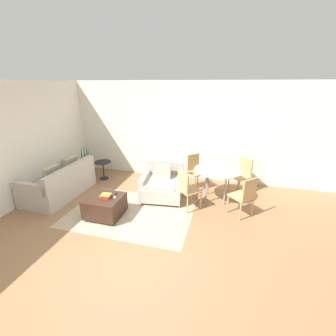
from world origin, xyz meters
name	(u,v)px	position (x,y,z in m)	size (l,w,h in m)	color
ground_plane	(127,243)	(0.00, 0.00, 0.00)	(20.00, 20.00, 0.00)	#936B47
wall_back	(172,131)	(0.00, 3.27, 1.38)	(12.00, 0.06, 2.75)	white
wall_left	(39,139)	(-2.97, 1.50, 1.38)	(0.06, 12.00, 2.75)	white
area_rug	(131,212)	(-0.35, 0.97, 0.00)	(2.66, 1.87, 0.01)	tan
couch	(61,184)	(-2.38, 1.29, 0.29)	(0.95, 1.76, 0.89)	#B2ADA3
armchair	(162,185)	(0.11, 1.86, 0.33)	(1.08, 1.05, 0.86)	#B2ADA3
ottoman	(105,206)	(-0.82, 0.72, 0.24)	(0.72, 0.69, 0.44)	#382319
book_stack	(105,196)	(-0.78, 0.71, 0.48)	(0.23, 0.20, 0.07)	#B72D28
tv_remote_primary	(114,196)	(-0.62, 0.80, 0.45)	(0.12, 0.16, 0.01)	#B7B7BC
tv_remote_secondary	(115,194)	(-0.64, 0.88, 0.45)	(0.05, 0.14, 0.01)	black
potted_plant	(87,169)	(-2.47, 2.54, 0.22)	(0.43, 0.43, 1.06)	#333338
side_table	(103,167)	(-1.89, 2.50, 0.38)	(0.49, 0.49, 0.53)	black
dining_table	(217,173)	(1.41, 2.07, 0.69)	(1.09, 1.09, 0.78)	#8C9E99
dining_chair_near_left	(187,188)	(0.79, 1.46, 0.52)	(0.59, 0.59, 0.90)	tan
dining_chair_near_right	(245,194)	(2.02, 1.46, 0.52)	(0.59, 0.59, 0.90)	tan
dining_chair_far_left	(195,169)	(0.79, 2.68, 0.52)	(0.59, 0.59, 0.90)	tan
dining_chair_far_right	(243,173)	(2.02, 2.68, 0.52)	(0.59, 0.59, 0.90)	tan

